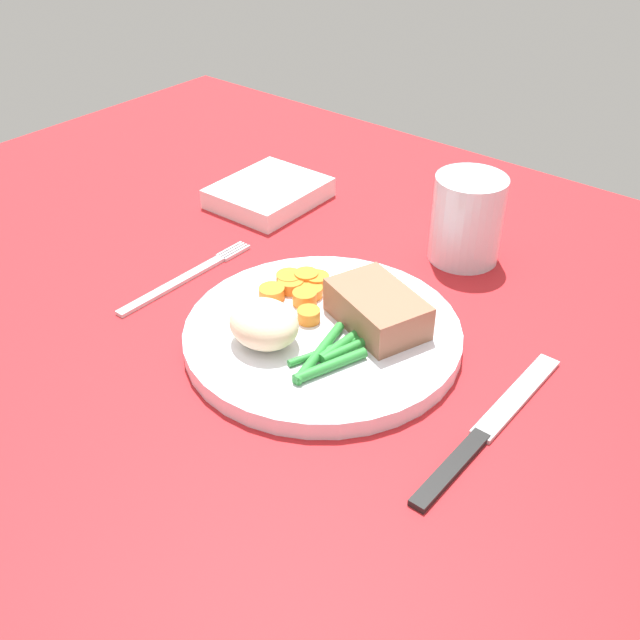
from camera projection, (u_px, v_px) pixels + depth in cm
name	position (u px, v px, depth cm)	size (l,w,h in cm)	color
dining_table	(302.00, 341.00, 66.19)	(120.00, 90.00, 2.00)	red
dinner_plate	(320.00, 337.00, 63.66)	(23.98, 23.98, 1.60)	white
meat_portion	(377.00, 309.00, 62.98)	(8.73, 5.57, 3.14)	#936047
mashed_potatoes	(266.00, 325.00, 60.50)	(6.12, 5.28, 3.77)	beige
carrot_slices	(299.00, 289.00, 67.30)	(7.39, 7.34, 1.28)	orange
green_beans	(335.00, 352.00, 60.03)	(4.63, 9.63, 0.87)	#2D8C38
fork	(186.00, 278.00, 72.55)	(1.44, 16.60, 0.40)	silver
knife	(487.00, 429.00, 55.32)	(1.70, 20.50, 0.64)	black
water_glass	(466.00, 225.00, 73.88)	(7.12, 7.12, 8.89)	silver
napkin	(269.00, 193.00, 85.72)	(10.22, 12.12, 2.26)	white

